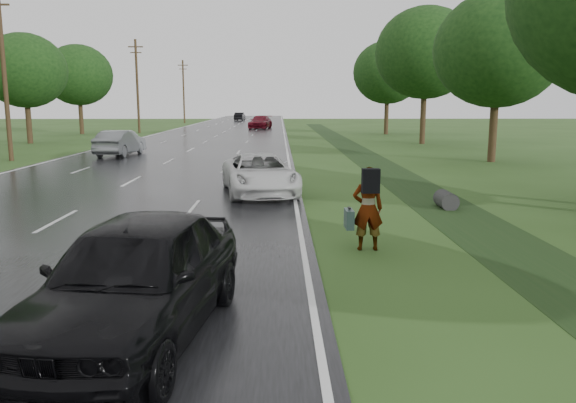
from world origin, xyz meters
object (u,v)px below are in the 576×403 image
at_px(white_pickup, 260,174).
at_px(silver_sedan, 120,143).
at_px(pedestrian, 367,207).
at_px(dark_sedan, 136,277).

bearing_deg(white_pickup, silver_sedan, 111.82).
height_order(pedestrian, dark_sedan, pedestrian).
bearing_deg(pedestrian, dark_sedan, 49.97).
relative_size(white_pickup, silver_sedan, 1.08).
height_order(white_pickup, dark_sedan, dark_sedan).
relative_size(pedestrian, white_pickup, 0.37).
bearing_deg(pedestrian, white_pickup, -71.72).
height_order(dark_sedan, silver_sedan, dark_sedan).
bearing_deg(dark_sedan, silver_sedan, 114.15).
xyz_separation_m(white_pickup, dark_sedan, (-1.28, -12.60, 0.15)).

